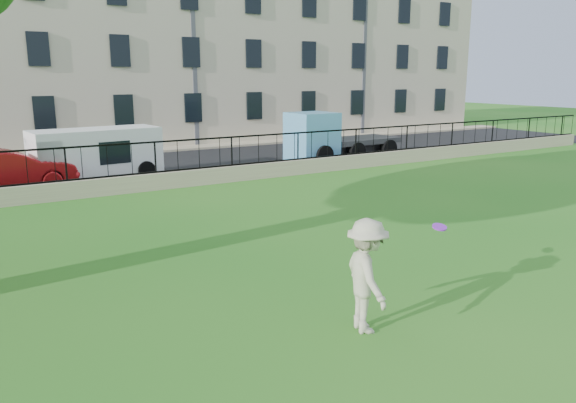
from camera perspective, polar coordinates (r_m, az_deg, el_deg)
ground at (r=10.40m, az=9.09°, el=-10.13°), size 120.00×120.00×0.00m
retaining_wall at (r=20.55m, az=-13.22°, el=2.02°), size 50.00×0.40×0.60m
iron_railing at (r=20.42m, az=-13.34°, el=4.37°), size 50.00×0.05×1.13m
street at (r=25.05m, az=-16.66°, el=3.03°), size 60.00×9.00×0.01m
sidewalk at (r=30.04m, az=-19.32°, el=4.50°), size 60.00×1.40×0.12m
building_row at (r=35.45m, az=-22.29°, el=16.57°), size 56.40×10.40×13.80m
man at (r=9.01m, az=8.01°, el=-7.48°), size 1.01×1.34×1.84m
frisbee at (r=10.75m, az=15.14°, el=-2.52°), size 0.35×0.34×0.12m
red_sedan at (r=21.92m, az=-26.55°, el=2.81°), size 4.56×1.93×1.47m
white_van at (r=23.01m, az=-18.87°, el=4.54°), size 4.88×2.28×1.99m
blue_truck at (r=27.25m, az=5.43°, el=6.70°), size 5.59×2.19×2.31m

